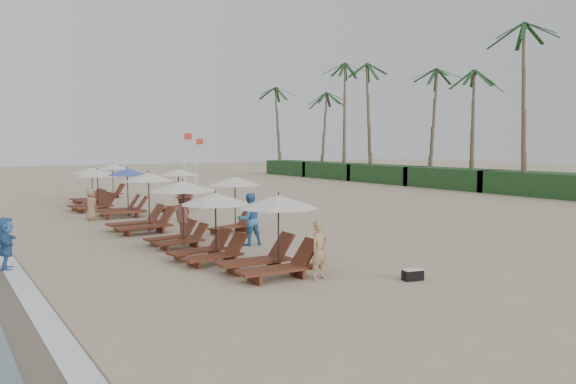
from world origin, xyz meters
TOP-DOWN VIEW (x-y plane):
  - ground at (0.00, 0.00)m, footprint 160.00×160.00m
  - shrub_hedge at (22.00, 14.50)m, footprint 3.20×53.00m
  - palm_row at (21.91, 15.40)m, footprint 7.00×52.00m
  - lounger_station_0 at (-5.38, -2.48)m, footprint 2.74×2.27m
  - lounger_station_1 at (-6.02, 0.02)m, footprint 2.51×2.16m
  - lounger_station_2 at (-5.82, 2.91)m, footprint 2.52×2.43m
  - lounger_station_3 at (-5.92, 6.65)m, footprint 2.66×2.07m
  - lounger_station_4 at (-5.22, 11.79)m, footprint 2.69×2.38m
  - lounger_station_5 at (-5.82, 14.90)m, footprint 2.70×2.41m
  - lounger_station_6 at (-5.01, 19.13)m, footprint 2.52×2.39m
  - inland_station_0 at (-2.81, 4.66)m, footprint 2.63×2.24m
  - inland_station_1 at (-2.04, 12.66)m, footprint 2.58×2.24m
  - inland_station_2 at (-3.10, 21.60)m, footprint 2.71×2.24m
  - beachgoer_near at (-4.56, -3.63)m, footprint 0.63×0.48m
  - beachgoer_mid_a at (-3.71, 1.68)m, footprint 0.93×0.75m
  - beachgoer_mid_b at (-5.13, 4.13)m, footprint 0.77×1.21m
  - beachgoer_far_a at (-3.11, 8.76)m, footprint 0.84×1.14m
  - beachgoer_far_b at (-6.82, 11.17)m, footprint 0.82×0.87m
  - waterline_walker at (-11.31, 2.08)m, footprint 0.67×1.45m
  - duffel_bag at (-2.57, -5.04)m, footprint 0.58×0.38m
  - flag_pole_near at (0.49, 17.68)m, footprint 0.59×0.08m
  - flag_pole_far at (2.41, 20.21)m, footprint 0.59×0.08m

SIDE VIEW (x-z plane):
  - ground at x=0.00m, z-range 0.00..0.00m
  - duffel_bag at x=-2.57m, z-range 0.00..0.30m
  - beachgoer_far_b at x=-6.82m, z-range 0.00..1.49m
  - waterline_walker at x=-11.31m, z-range 0.00..1.50m
  - beachgoer_near at x=-4.56m, z-range 0.00..1.55m
  - shrub_hedge at x=22.00m, z-range 0.00..1.60m
  - beachgoer_far_a at x=-3.11m, z-range 0.00..1.79m
  - beachgoer_mid_b at x=-5.13m, z-range 0.00..1.79m
  - beachgoer_mid_a at x=-3.71m, z-range 0.00..1.84m
  - lounger_station_4 at x=-5.22m, z-range -0.18..2.17m
  - lounger_station_3 at x=-5.92m, z-range -0.19..2.20m
  - lounger_station_0 at x=-5.38m, z-range -0.07..2.10m
  - lounger_station_1 at x=-6.02m, z-range 0.01..2.08m
  - lounger_station_5 at x=-5.82m, z-range -0.03..2.14m
  - lounger_station_6 at x=-5.01m, z-range 0.16..2.26m
  - lounger_station_2 at x=-5.82m, z-range 0.17..2.44m
  - inland_station_2 at x=-3.10m, z-range 0.26..2.49m
  - inland_station_0 at x=-2.81m, z-range 0.32..2.55m
  - inland_station_1 at x=-2.04m, z-range 0.34..2.57m
  - flag_pole_far at x=2.41m, z-range 0.24..4.33m
  - flag_pole_near at x=0.49m, z-range 0.24..4.65m
  - palm_row at x=21.91m, z-range 3.76..16.06m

